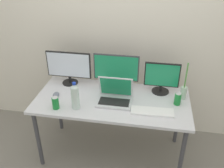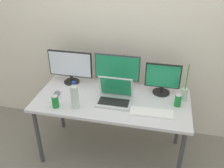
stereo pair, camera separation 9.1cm
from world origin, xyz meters
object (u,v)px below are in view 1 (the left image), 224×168
(soda_can_by_laptop, at_px, (56,103))
(bamboo_vase, at_px, (184,91))
(water_bottle, at_px, (75,96))
(soda_can_near_keyboard, at_px, (178,99))
(work_desk, at_px, (112,104))
(monitor_right, at_px, (162,78))
(mouse_by_keyboard, at_px, (56,95))
(monitor_center, at_px, (116,70))
(keyboard_main, at_px, (152,112))
(monitor_left, at_px, (69,67))
(laptop_silver, at_px, (115,96))

(soda_can_by_laptop, bearing_deg, bamboo_vase, 17.82)
(water_bottle, bearing_deg, soda_can_near_keyboard, 13.61)
(work_desk, relative_size, bamboo_vase, 3.94)
(monitor_right, bearing_deg, work_desk, -154.64)
(mouse_by_keyboard, distance_m, bamboo_vase, 1.32)
(work_desk, height_order, soda_can_near_keyboard, soda_can_near_keyboard)
(monitor_center, bearing_deg, soda_can_by_laptop, -134.89)
(keyboard_main, height_order, water_bottle, water_bottle)
(monitor_left, relative_size, monitor_right, 1.37)
(laptop_silver, distance_m, mouse_by_keyboard, 0.63)
(soda_can_near_keyboard, distance_m, bamboo_vase, 0.14)
(water_bottle, xyz_separation_m, soda_can_by_laptop, (-0.19, -0.04, -0.07))
(work_desk, distance_m, mouse_by_keyboard, 0.60)
(monitor_left, bearing_deg, water_bottle, -65.40)
(monitor_center, xyz_separation_m, mouse_by_keyboard, (-0.59, -0.30, -0.19))
(monitor_left, xyz_separation_m, soda_can_near_keyboard, (1.19, -0.22, -0.15))
(work_desk, relative_size, monitor_center, 3.23)
(keyboard_main, xyz_separation_m, mouse_by_keyboard, (-1.01, 0.12, 0.01))
(monitor_left, distance_m, mouse_by_keyboard, 0.35)
(work_desk, height_order, monitor_right, monitor_right)
(monitor_center, xyz_separation_m, soda_can_near_keyboard, (0.65, -0.24, -0.15))
(mouse_by_keyboard, relative_size, soda_can_near_keyboard, 0.84)
(laptop_silver, bearing_deg, monitor_left, 154.14)
(monitor_right, bearing_deg, water_bottle, -151.17)
(mouse_by_keyboard, bearing_deg, soda_can_near_keyboard, -9.73)
(soda_can_near_keyboard, relative_size, soda_can_by_laptop, 1.00)
(work_desk, xyz_separation_m, bamboo_vase, (0.72, 0.14, 0.15))
(soda_can_by_laptop, bearing_deg, keyboard_main, 5.54)
(monitor_right, relative_size, mouse_by_keyboard, 3.43)
(monitor_left, distance_m, keyboard_main, 1.05)
(work_desk, relative_size, monitor_left, 3.18)
(soda_can_by_laptop, bearing_deg, monitor_right, 25.89)
(bamboo_vase, bearing_deg, monitor_left, 175.20)
(laptop_silver, distance_m, bamboo_vase, 0.71)
(mouse_by_keyboard, height_order, bamboo_vase, bamboo_vase)
(monitor_right, bearing_deg, bamboo_vase, -21.28)
(work_desk, xyz_separation_m, laptop_silver, (0.03, -0.03, 0.12))
(keyboard_main, distance_m, soda_can_by_laptop, 0.93)
(monitor_right, bearing_deg, soda_can_by_laptop, -154.11)
(monitor_right, distance_m, mouse_by_keyboard, 1.13)
(monitor_right, relative_size, soda_can_near_keyboard, 2.90)
(monitor_center, bearing_deg, monitor_left, -178.45)
(water_bottle, height_order, soda_can_near_keyboard, water_bottle)
(work_desk, bearing_deg, keyboard_main, -21.34)
(bamboo_vase, bearing_deg, laptop_silver, -166.13)
(soda_can_by_laptop, bearing_deg, mouse_by_keyboard, 110.93)
(mouse_by_keyboard, height_order, soda_can_near_keyboard, soda_can_near_keyboard)
(keyboard_main, bearing_deg, monitor_center, 132.62)
(work_desk, height_order, bamboo_vase, bamboo_vase)
(work_desk, xyz_separation_m, monitor_right, (0.49, 0.23, 0.24))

